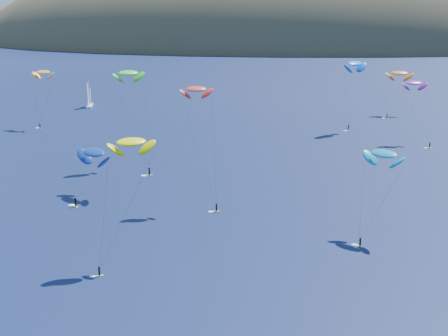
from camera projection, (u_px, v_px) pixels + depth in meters
island at (310, 53)px, 596.73m from camera, size 730.00×300.00×210.00m
sailboat at (89, 105)px, 252.99m from camera, size 9.20×7.88×11.16m
kitesurfer_1 at (43, 72)px, 212.00m from camera, size 8.67×7.24×20.91m
kitesurfer_2 at (131, 142)px, 104.04m from camera, size 9.20×12.17×22.72m
kitesurfer_3 at (128, 73)px, 162.97m from camera, size 12.22×15.71×26.72m
kitesurfer_4 at (355, 63)px, 205.81m from camera, size 10.59×10.57×25.09m
kitesurfer_5 at (384, 154)px, 116.37m from camera, size 9.60×12.29×17.88m
kitesurfer_6 at (414, 83)px, 190.73m from camera, size 8.44×12.33×20.27m
kitesurfer_9 at (196, 89)px, 131.81m from camera, size 9.21×9.60×26.90m
kitesurfer_10 at (94, 152)px, 140.75m from camera, size 11.13×15.00×12.76m
kitesurfer_11 at (400, 73)px, 235.22m from camera, size 11.17×12.57×18.29m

